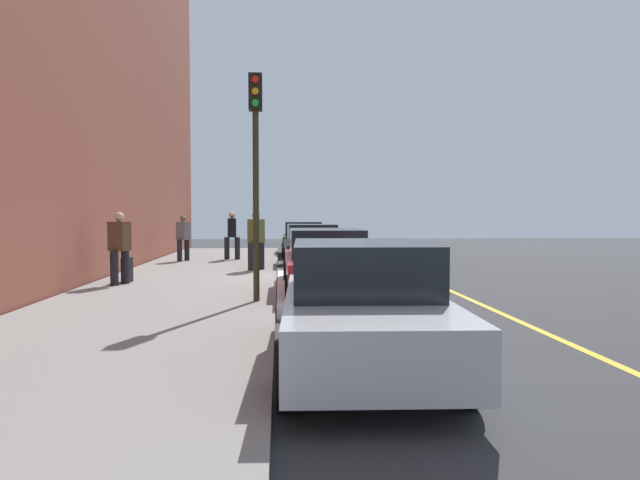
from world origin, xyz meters
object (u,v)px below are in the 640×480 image
Objects in this scene: parked_car_silver at (362,306)px; traffic_light_pole at (256,148)px; pedestrian_olive_coat at (256,239)px; rolling_suitcase at (127,270)px; parked_car_red at (326,262)px; pedestrian_black_coat at (232,234)px; pedestrian_brown_coat at (120,246)px; pedestrian_grey_coat at (183,237)px; parked_car_green at (303,238)px; parked_car_black at (312,246)px.

traffic_light_pole reaches higher than parked_car_silver.
rolling_suitcase is at bearing -46.90° from pedestrian_olive_coat.
traffic_light_pole is (-4.42, -1.43, 2.37)m from parked_car_silver.
parked_car_red is 2.69× the size of pedestrian_olive_coat.
pedestrian_black_coat reaches higher than pedestrian_brown_coat.
traffic_light_pole is at bearing 17.36° from pedestrian_grey_coat.
parked_car_green is at bearing 179.67° from parked_car_silver.
parked_car_green is 1.10× the size of traffic_light_pole.
traffic_light_pole is at bearing -10.84° from parked_car_black.
pedestrian_brown_coat is (7.53, -2.07, -0.02)m from pedestrian_black_coat.
parked_car_green is 1.11× the size of parked_car_silver.
parked_car_red reaches higher than rolling_suitcase.
pedestrian_olive_coat is at bearing 38.49° from pedestrian_grey_coat.
parked_car_black is 7.24m from pedestrian_brown_coat.
traffic_light_pole is at bearing -41.45° from parked_car_red.
rolling_suitcase is at bearing -134.85° from traffic_light_pole.
pedestrian_black_coat is at bearing 109.38° from pedestrian_grey_coat.
pedestrian_grey_coat is 6.46m from rolling_suitcase.
parked_car_silver is at bearing 33.65° from pedestrian_brown_coat.
parked_car_silver is (6.12, -0.08, -0.00)m from parked_car_red.
pedestrian_black_coat is (4.23, -2.88, 0.34)m from parked_car_green.
pedestrian_olive_coat is 4.31m from rolling_suitcase.
parked_car_black is 12.53m from parked_car_silver.
parked_car_red is at bearing 76.83° from pedestrian_brown_coat.
pedestrian_olive_coat is at bearing -177.63° from traffic_light_pole.
pedestrian_black_coat is 1.02× the size of pedestrian_brown_coat.
pedestrian_black_coat and pedestrian_olive_coat have the same top height.
parked_car_black is at bearing 70.09° from pedestrian_grey_coat.
parked_car_silver is 2.43× the size of pedestrian_olive_coat.
parked_car_green is 8.56m from pedestrian_olive_coat.
traffic_light_pole reaches higher than pedestrian_grey_coat.
parked_car_green is 6.51m from parked_car_black.
pedestrian_brown_coat is at bearing -15.39° from pedestrian_black_coat.
parked_car_silver is at bearing 31.73° from rolling_suitcase.
pedestrian_olive_coat is (-10.68, -1.69, 0.35)m from parked_car_silver.
pedestrian_brown_coat is at bearing -103.17° from parked_car_red.
pedestrian_olive_coat is at bearing -171.00° from parked_car_silver.
parked_car_black is at bearing 134.03° from rolling_suitcase.
pedestrian_black_coat reaches higher than rolling_suitcase.
parked_car_green is 2.71× the size of pedestrian_black_coat.
pedestrian_grey_coat is at bearing 177.21° from rolling_suitcase.
parked_car_red is at bearing 179.30° from parked_car_silver.
parked_car_black is 6.86m from rolling_suitcase.
traffic_light_pole is at bearing 7.32° from pedestrian_black_coat.
pedestrian_grey_coat is at bearing -141.51° from pedestrian_olive_coat.
pedestrian_brown_coat is 1.80× the size of rolling_suitcase.
parked_car_red is 9.28m from pedestrian_grey_coat.
pedestrian_black_coat is 7.81m from pedestrian_brown_coat.
traffic_light_pole is at bearing 2.37° from pedestrian_olive_coat.
parked_car_red is 2.74× the size of pedestrian_brown_coat.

